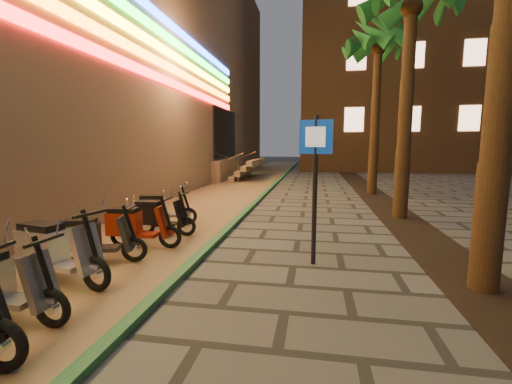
% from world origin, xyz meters
% --- Properties ---
extents(ground, '(120.00, 120.00, 0.00)m').
position_xyz_m(ground, '(0.00, 0.00, 0.00)').
color(ground, '#474442').
rests_on(ground, ground).
extents(parking_strip, '(3.40, 60.00, 0.01)m').
position_xyz_m(parking_strip, '(-2.60, 10.00, 0.01)').
color(parking_strip, '#8C7251').
rests_on(parking_strip, ground).
extents(green_curb, '(0.18, 60.00, 0.10)m').
position_xyz_m(green_curb, '(-0.90, 10.00, 0.05)').
color(green_curb, '#26663B').
rests_on(green_curb, ground).
extents(planting_strip, '(1.20, 40.00, 0.02)m').
position_xyz_m(planting_strip, '(3.60, 5.00, 0.01)').
color(planting_strip, black).
rests_on(planting_strip, ground).
extents(apartment_block, '(18.00, 16.06, 25.00)m').
position_xyz_m(apartment_block, '(9.00, 32.00, 12.50)').
color(apartment_block, brown).
rests_on(apartment_block, ground).
extents(palm_c, '(2.97, 3.02, 6.91)m').
position_xyz_m(palm_c, '(3.60, 7.00, 5.73)').
color(palm_c, '#472D19').
rests_on(palm_c, ground).
extents(palm_d, '(2.97, 3.02, 7.16)m').
position_xyz_m(palm_d, '(3.60, 12.00, 5.94)').
color(palm_d, '#472D19').
rests_on(palm_d, ground).
extents(pedestrian_sign, '(0.56, 0.15, 2.58)m').
position_xyz_m(pedestrian_sign, '(1.17, 2.69, 1.67)').
color(pedestrian_sign, black).
rests_on(pedestrian_sign, ground).
extents(scooter_5, '(1.69, 0.76, 1.19)m').
position_xyz_m(scooter_5, '(-2.65, 1.17, 0.51)').
color(scooter_5, black).
rests_on(scooter_5, ground).
extents(scooter_6, '(1.47, 0.72, 1.04)m').
position_xyz_m(scooter_6, '(-2.66, 2.08, 0.45)').
color(scooter_6, black).
rests_on(scooter_6, ground).
extents(scooter_7, '(1.52, 0.55, 1.07)m').
position_xyz_m(scooter_7, '(-2.41, 3.07, 0.46)').
color(scooter_7, black).
rests_on(scooter_7, ground).
extents(scooter_8, '(1.46, 0.51, 1.03)m').
position_xyz_m(scooter_8, '(-2.42, 4.08, 0.45)').
color(scooter_8, black).
rests_on(scooter_8, ground).
extents(scooter_9, '(1.47, 0.73, 1.04)m').
position_xyz_m(scooter_9, '(-2.77, 5.01, 0.45)').
color(scooter_9, black).
rests_on(scooter_9, ground).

